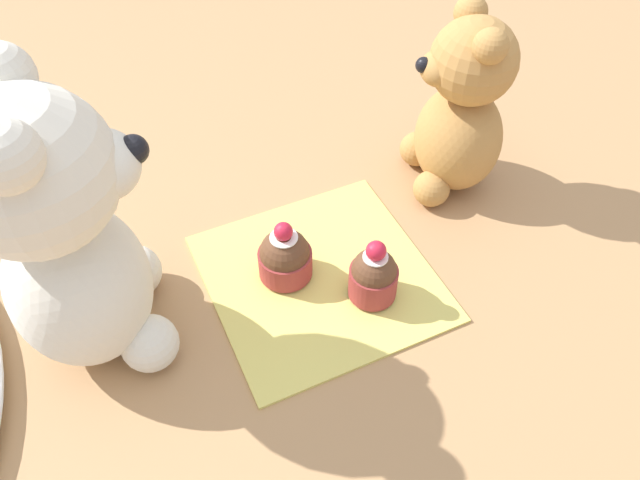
{
  "coord_description": "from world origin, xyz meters",
  "views": [
    {
      "loc": [
        -0.34,
        0.16,
        0.48
      ],
      "look_at": [
        0.0,
        0.0,
        0.06
      ],
      "focal_mm": 35.0,
      "sensor_mm": 36.0,
      "label": 1
    }
  ],
  "objects_px": {
    "teddy_bear_cream": "(64,235)",
    "cupcake_near_tan_bear": "(374,275)",
    "cupcake_near_cream_bear": "(285,256)",
    "teddy_bear_tan": "(460,112)"
  },
  "relations": [
    {
      "from": "cupcake_near_cream_bear",
      "to": "cupcake_near_tan_bear",
      "type": "height_order",
      "value": "cupcake_near_tan_bear"
    },
    {
      "from": "cupcake_near_tan_bear",
      "to": "cupcake_near_cream_bear",
      "type": "bearing_deg",
      "value": 48.31
    },
    {
      "from": "teddy_bear_tan",
      "to": "cupcake_near_tan_bear",
      "type": "xyz_separation_m",
      "value": [
        -0.11,
        0.16,
        -0.06
      ]
    },
    {
      "from": "cupcake_near_tan_bear",
      "to": "teddy_bear_tan",
      "type": "bearing_deg",
      "value": -54.67
    },
    {
      "from": "teddy_bear_tan",
      "to": "cupcake_near_cream_bear",
      "type": "xyz_separation_m",
      "value": [
        -0.05,
        0.22,
        -0.06
      ]
    },
    {
      "from": "cupcake_near_cream_bear",
      "to": "cupcake_near_tan_bear",
      "type": "xyz_separation_m",
      "value": [
        -0.06,
        -0.06,
        0.0
      ]
    },
    {
      "from": "teddy_bear_cream",
      "to": "cupcake_near_cream_bear",
      "type": "relative_size",
      "value": 4.01
    },
    {
      "from": "teddy_bear_cream",
      "to": "cupcake_near_tan_bear",
      "type": "relative_size",
      "value": 3.88
    },
    {
      "from": "teddy_bear_cream",
      "to": "cupcake_near_tan_bear",
      "type": "xyz_separation_m",
      "value": [
        -0.06,
        -0.24,
        -0.1
      ]
    },
    {
      "from": "teddy_bear_tan",
      "to": "cupcake_near_cream_bear",
      "type": "relative_size",
      "value": 3.01
    }
  ]
}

